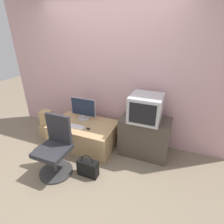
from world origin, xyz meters
TOP-DOWN VIEW (x-y plane):
  - ground_plane at (0.00, 0.00)m, footprint 12.00×12.00m
  - wall_back at (0.00, 1.32)m, footprint 4.40×0.05m
  - desk at (-0.30, 0.80)m, footprint 1.17×0.76m
  - side_stand at (0.80, 0.97)m, footprint 0.83×0.46m
  - main_monitor at (-0.40, 0.98)m, footprint 0.51×0.23m
  - keyboard at (-0.37, 0.65)m, footprint 0.33×0.12m
  - mouse at (-0.12, 0.66)m, footprint 0.07×0.04m
  - crt_tv at (0.79, 0.93)m, footprint 0.49×0.49m
  - office_chair at (-0.34, 0.04)m, footprint 0.50×0.50m
  - cardboard_box_lower at (-1.11, 0.75)m, footprint 0.21×0.26m
  - cardboard_box_upper at (-1.11, 0.75)m, footprint 0.19×0.17m
  - handbag at (0.15, 0.12)m, footprint 0.32×0.13m
  - book at (-0.93, 0.50)m, footprint 0.22×0.16m

SIDE VIEW (x-z plane):
  - ground_plane at x=0.00m, z-range 0.00..0.00m
  - book at x=-0.93m, z-range 0.00..0.02m
  - handbag at x=0.15m, z-range -0.05..0.32m
  - cardboard_box_lower at x=-1.11m, z-range 0.00..0.30m
  - desk at x=-0.30m, z-range 0.00..0.45m
  - side_stand at x=0.80m, z-range 0.00..0.68m
  - office_chair at x=-0.34m, z-range -0.06..0.85m
  - cardboard_box_upper at x=-1.11m, z-range 0.30..0.58m
  - keyboard at x=-0.37m, z-range 0.45..0.46m
  - mouse at x=-0.12m, z-range 0.45..0.48m
  - main_monitor at x=-0.40m, z-range 0.44..0.86m
  - crt_tv at x=0.79m, z-range 0.68..1.10m
  - wall_back at x=0.00m, z-range 0.00..2.60m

